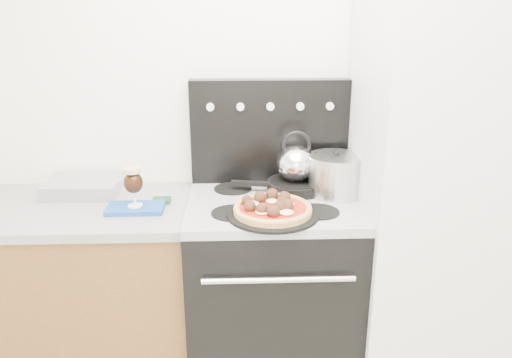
{
  "coord_description": "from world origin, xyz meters",
  "views": [
    {
      "loc": [
        -0.08,
        -0.91,
        1.73
      ],
      "look_at": [
        -0.0,
        1.05,
        1.06
      ],
      "focal_mm": 35.0,
      "sensor_mm": 36.0,
      "label": 1
    }
  ],
  "objects_px": {
    "skillet": "(295,186)",
    "pizza": "(273,207)",
    "beer_glass": "(134,187)",
    "stock_pot": "(335,176)",
    "fridge": "(430,194)",
    "oven_mitt": "(136,208)",
    "pizza_pan": "(273,214)",
    "tea_kettle": "(296,160)",
    "stove_body": "(272,293)",
    "base_cabinet": "(40,297)"
  },
  "relations": [
    {
      "from": "base_cabinet",
      "to": "skillet",
      "type": "height_order",
      "value": "skillet"
    },
    {
      "from": "fridge",
      "to": "stock_pot",
      "type": "height_order",
      "value": "fridge"
    },
    {
      "from": "beer_glass",
      "to": "skillet",
      "type": "distance_m",
      "value": 0.74
    },
    {
      "from": "base_cabinet",
      "to": "fridge",
      "type": "bearing_deg",
      "value": -1.59
    },
    {
      "from": "stove_body",
      "to": "oven_mitt",
      "type": "distance_m",
      "value": 0.77
    },
    {
      "from": "fridge",
      "to": "tea_kettle",
      "type": "relative_size",
      "value": 9.46
    },
    {
      "from": "base_cabinet",
      "to": "tea_kettle",
      "type": "distance_m",
      "value": 1.38
    },
    {
      "from": "beer_glass",
      "to": "stove_body",
      "type": "bearing_deg",
      "value": 4.87
    },
    {
      "from": "pizza",
      "to": "tea_kettle",
      "type": "xyz_separation_m",
      "value": [
        0.13,
        0.29,
        0.11
      ]
    },
    {
      "from": "base_cabinet",
      "to": "pizza",
      "type": "xyz_separation_m",
      "value": [
        1.09,
        -0.2,
        0.53
      ]
    },
    {
      "from": "base_cabinet",
      "to": "skillet",
      "type": "xyz_separation_m",
      "value": [
        1.22,
        0.09,
        0.51
      ]
    },
    {
      "from": "pizza_pan",
      "to": "fridge",
      "type": "bearing_deg",
      "value": 11.91
    },
    {
      "from": "stock_pot",
      "to": "pizza_pan",
      "type": "bearing_deg",
      "value": -141.83
    },
    {
      "from": "base_cabinet",
      "to": "stock_pot",
      "type": "bearing_deg",
      "value": 1.53
    },
    {
      "from": "oven_mitt",
      "to": "stock_pot",
      "type": "height_order",
      "value": "stock_pot"
    },
    {
      "from": "beer_glass",
      "to": "stock_pot",
      "type": "relative_size",
      "value": 0.73
    },
    {
      "from": "base_cabinet",
      "to": "pizza_pan",
      "type": "bearing_deg",
      "value": -10.41
    },
    {
      "from": "oven_mitt",
      "to": "skillet",
      "type": "height_order",
      "value": "skillet"
    },
    {
      "from": "fridge",
      "to": "stock_pot",
      "type": "xyz_separation_m",
      "value": [
        -0.41,
        0.09,
        0.06
      ]
    },
    {
      "from": "pizza_pan",
      "to": "tea_kettle",
      "type": "bearing_deg",
      "value": 66.56
    },
    {
      "from": "stove_body",
      "to": "stock_pot",
      "type": "bearing_deg",
      "value": 12.16
    },
    {
      "from": "base_cabinet",
      "to": "stove_body",
      "type": "distance_m",
      "value": 1.11
    },
    {
      "from": "pizza",
      "to": "tea_kettle",
      "type": "relative_size",
      "value": 1.61
    },
    {
      "from": "base_cabinet",
      "to": "stock_pot",
      "type": "distance_m",
      "value": 1.51
    },
    {
      "from": "stove_body",
      "to": "skillet",
      "type": "height_order",
      "value": "skillet"
    },
    {
      "from": "skillet",
      "to": "pizza",
      "type": "bearing_deg",
      "value": -113.44
    },
    {
      "from": "stove_body",
      "to": "beer_glass",
      "type": "xyz_separation_m",
      "value": [
        -0.6,
        -0.05,
        0.57
      ]
    },
    {
      "from": "fridge",
      "to": "pizza",
      "type": "bearing_deg",
      "value": -168.09
    },
    {
      "from": "pizza",
      "to": "skillet",
      "type": "xyz_separation_m",
      "value": [
        0.13,
        0.29,
        -0.01
      ]
    },
    {
      "from": "base_cabinet",
      "to": "pizza",
      "type": "height_order",
      "value": "pizza"
    },
    {
      "from": "base_cabinet",
      "to": "pizza",
      "type": "distance_m",
      "value": 1.23
    },
    {
      "from": "oven_mitt",
      "to": "skillet",
      "type": "distance_m",
      "value": 0.74
    },
    {
      "from": "pizza",
      "to": "stock_pot",
      "type": "height_order",
      "value": "stock_pot"
    },
    {
      "from": "stove_body",
      "to": "beer_glass",
      "type": "bearing_deg",
      "value": -175.13
    },
    {
      "from": "oven_mitt",
      "to": "tea_kettle",
      "type": "bearing_deg",
      "value": 13.4
    },
    {
      "from": "fridge",
      "to": "stove_body",
      "type": "bearing_deg",
      "value": 177.95
    },
    {
      "from": "pizza",
      "to": "stove_body",
      "type": "bearing_deg",
      "value": 85.55
    },
    {
      "from": "oven_mitt",
      "to": "beer_glass",
      "type": "bearing_deg",
      "value": 0.0
    },
    {
      "from": "pizza_pan",
      "to": "stock_pot",
      "type": "height_order",
      "value": "stock_pot"
    },
    {
      "from": "beer_glass",
      "to": "fridge",
      "type": "bearing_deg",
      "value": 1.16
    },
    {
      "from": "pizza",
      "to": "skillet",
      "type": "bearing_deg",
      "value": 66.56
    },
    {
      "from": "pizza_pan",
      "to": "stove_body",
      "type": "bearing_deg",
      "value": 85.55
    },
    {
      "from": "tea_kettle",
      "to": "base_cabinet",
      "type": "bearing_deg",
      "value": -164.83
    },
    {
      "from": "oven_mitt",
      "to": "pizza_pan",
      "type": "distance_m",
      "value": 0.6
    },
    {
      "from": "base_cabinet",
      "to": "beer_glass",
      "type": "xyz_separation_m",
      "value": [
        0.5,
        -0.08,
        0.58
      ]
    },
    {
      "from": "base_cabinet",
      "to": "pizza",
      "type": "relative_size",
      "value": 4.48
    },
    {
      "from": "fridge",
      "to": "oven_mitt",
      "type": "distance_m",
      "value": 1.3
    },
    {
      "from": "skillet",
      "to": "tea_kettle",
      "type": "bearing_deg",
      "value": 0.0
    },
    {
      "from": "oven_mitt",
      "to": "pizza",
      "type": "xyz_separation_m",
      "value": [
        0.59,
        -0.12,
        0.04
      ]
    },
    {
      "from": "fridge",
      "to": "base_cabinet",
      "type": "bearing_deg",
      "value": 178.41
    }
  ]
}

